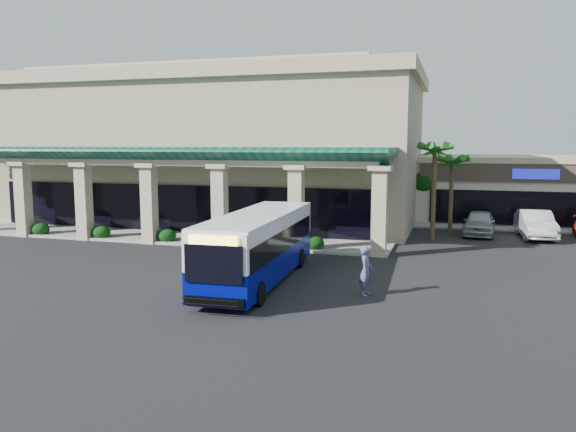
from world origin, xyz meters
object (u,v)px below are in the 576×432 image
(pedestrian, at_px, (366,271))
(car_silver, at_px, (479,223))
(transit_bus, at_px, (258,248))
(car_white, at_px, (535,224))

(pedestrian, distance_m, car_silver, 17.21)
(pedestrian, xyz_separation_m, car_silver, (4.79, 16.53, -0.17))
(transit_bus, xyz_separation_m, car_silver, (9.54, 15.68, -0.68))
(pedestrian, height_order, car_white, pedestrian)
(pedestrian, height_order, car_silver, pedestrian)
(car_white, bearing_deg, pedestrian, -120.16)
(transit_bus, distance_m, car_silver, 18.36)
(car_silver, bearing_deg, pedestrian, -101.44)
(transit_bus, bearing_deg, car_silver, 56.48)
(transit_bus, distance_m, car_white, 20.27)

